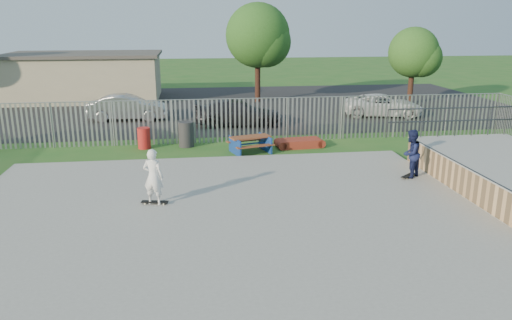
{
  "coord_description": "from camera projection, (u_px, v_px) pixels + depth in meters",
  "views": [
    {
      "loc": [
        -0.77,
        -13.22,
        5.45
      ],
      "look_at": [
        1.24,
        2.0,
        1.1
      ],
      "focal_mm": 35.0,
      "sensor_mm": 36.0,
      "label": 1
    }
  ],
  "objects": [
    {
      "name": "skateboard_b",
      "position": [
        155.0,
        203.0,
        14.83
      ],
      "size": [
        0.82,
        0.34,
        0.08
      ],
      "rotation": [
        0.0,
        0.0,
        -0.19
      ],
      "color": "black",
      "rests_on": "concrete_slab"
    },
    {
      "name": "car_silver",
      "position": [
        128.0,
        107.0,
        27.6
      ],
      "size": [
        4.32,
        1.57,
        1.42
      ],
      "primitive_type": "imported",
      "rotation": [
        0.0,
        0.0,
        1.55
      ],
      "color": "#A3A3A8",
      "rests_on": "parking_lot"
    },
    {
      "name": "skater_navy",
      "position": [
        411.0,
        154.0,
        17.11
      ],
      "size": [
        1.04,
        1.01,
        1.69
      ],
      "primitive_type": "imported",
      "rotation": [
        0.0,
        0.0,
        3.82
      ],
      "color": "#161D47",
      "rests_on": "concrete_slab"
    },
    {
      "name": "picnic_table",
      "position": [
        250.0,
        144.0,
        21.01
      ],
      "size": [
        1.98,
        1.78,
        0.7
      ],
      "rotation": [
        0.0,
        0.0,
        0.28
      ],
      "color": "brown",
      "rests_on": "ground"
    },
    {
      "name": "trash_bin_red",
      "position": [
        144.0,
        138.0,
        21.68
      ],
      "size": [
        0.55,
        0.55,
        0.91
      ],
      "primitive_type": "cylinder",
      "color": "red",
      "rests_on": "ground"
    },
    {
      "name": "building",
      "position": [
        85.0,
        76.0,
        34.68
      ],
      "size": [
        10.4,
        6.4,
        3.2
      ],
      "color": "#B3A98A",
      "rests_on": "ground"
    },
    {
      "name": "ground",
      "position": [
        222.0,
        218.0,
        14.19
      ],
      "size": [
        120.0,
        120.0,
        0.0
      ],
      "primitive_type": "plane",
      "color": "#266021",
      "rests_on": "ground"
    },
    {
      "name": "funbox",
      "position": [
        299.0,
        143.0,
        21.97
      ],
      "size": [
        1.86,
        1.06,
        0.36
      ],
      "rotation": [
        0.0,
        0.0,
        0.1
      ],
      "color": "maroon",
      "rests_on": "ground"
    },
    {
      "name": "quarter_pipe",
      "position": [
        511.0,
        175.0,
        16.23
      ],
      "size": [
        5.5,
        7.05,
        2.19
      ],
      "color": "tan",
      "rests_on": "ground"
    },
    {
      "name": "tree_mid",
      "position": [
        258.0,
        36.0,
        32.83
      ],
      "size": [
        4.23,
        4.23,
        6.53
      ],
      "color": "#3B2017",
      "rests_on": "ground"
    },
    {
      "name": "tree_right",
      "position": [
        413.0,
        53.0,
        32.27
      ],
      "size": [
        3.23,
        3.23,
        4.99
      ],
      "color": "#3D2318",
      "rests_on": "ground"
    },
    {
      "name": "parking_lot",
      "position": [
        203.0,
        106.0,
        32.31
      ],
      "size": [
        40.0,
        18.0,
        0.02
      ],
      "primitive_type": "cube",
      "color": "black",
      "rests_on": "ground"
    },
    {
      "name": "car_dark",
      "position": [
        238.0,
        113.0,
        26.23
      ],
      "size": [
        4.77,
        2.26,
        1.34
      ],
      "primitive_type": "imported",
      "rotation": [
        0.0,
        0.0,
        1.49
      ],
      "color": "black",
      "rests_on": "parking_lot"
    },
    {
      "name": "car_white",
      "position": [
        383.0,
        105.0,
        28.82
      ],
      "size": [
        4.83,
        2.96,
        1.25
      ],
      "primitive_type": "imported",
      "rotation": [
        0.0,
        0.0,
        1.36
      ],
      "color": "white",
      "rests_on": "parking_lot"
    },
    {
      "name": "concrete_slab",
      "position": [
        222.0,
        215.0,
        14.17
      ],
      "size": [
        15.0,
        12.0,
        0.15
      ],
      "primitive_type": "cube",
      "color": "gray",
      "rests_on": "ground"
    },
    {
      "name": "fence",
      "position": [
        240.0,
        144.0,
        18.42
      ],
      "size": [
        26.04,
        16.02,
        2.0
      ],
      "color": "gray",
      "rests_on": "ground"
    },
    {
      "name": "skater_white",
      "position": [
        153.0,
        177.0,
        14.61
      ],
      "size": [
        0.72,
        0.59,
        1.69
      ],
      "primitive_type": "imported",
      "rotation": [
        0.0,
        0.0,
        2.78
      ],
      "color": "white",
      "rests_on": "concrete_slab"
    },
    {
      "name": "trash_bin_grey",
      "position": [
        186.0,
        134.0,
        21.97
      ],
      "size": [
        0.67,
        0.67,
        1.11
      ],
      "primitive_type": "cylinder",
      "color": "#2A2A2D",
      "rests_on": "ground"
    },
    {
      "name": "skateboard_a",
      "position": [
        409.0,
        176.0,
        17.33
      ],
      "size": [
        0.75,
        0.66,
        0.08
      ],
      "rotation": [
        0.0,
        0.0,
        0.67
      ],
      "color": "black",
      "rests_on": "concrete_slab"
    }
  ]
}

